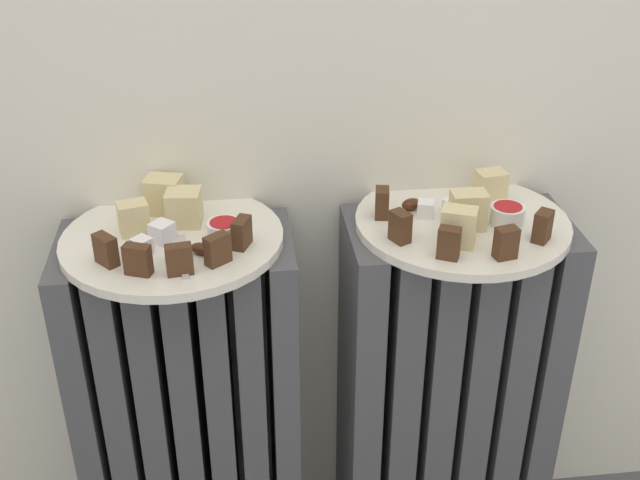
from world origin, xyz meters
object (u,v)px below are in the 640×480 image
object	(u,v)px
jam_bowl_left	(224,229)
fork	(181,253)
plate_right	(462,223)
jam_bowl_right	(507,214)
radiator_right	(444,401)
plate_left	(173,239)
radiator_left	(192,421)

from	to	relation	value
jam_bowl_left	fork	xyz separation A→B (m)	(-0.05, -0.03, -0.01)
plate_right	jam_bowl_right	distance (m)	0.06
plate_right	fork	size ratio (longest dim) A/B	2.70
jam_bowl_right	fork	world-z (taller)	jam_bowl_right
radiator_right	jam_bowl_right	xyz separation A→B (m)	(0.05, -0.02, 0.33)
radiator_right	plate_right	bearing A→B (deg)	90.00
plate_right	jam_bowl_left	distance (m)	0.32
plate_left	jam_bowl_left	distance (m)	0.07
jam_bowl_right	fork	distance (m)	0.42
radiator_left	radiator_right	bearing A→B (deg)	-0.00
jam_bowl_left	jam_bowl_right	size ratio (longest dim) A/B	0.98
jam_bowl_left	fork	size ratio (longest dim) A/B	0.42
plate_left	jam_bowl_left	size ratio (longest dim) A/B	6.43
radiator_left	jam_bowl_left	distance (m)	0.33
radiator_right	fork	xyz separation A→B (m)	(-0.37, -0.05, 0.32)
jam_bowl_left	radiator_left	bearing A→B (deg)	167.15
plate_left	jam_bowl_right	distance (m)	0.44
plate_left	plate_right	xyz separation A→B (m)	(0.38, 0.00, 0.00)
jam_bowl_right	plate_right	bearing A→B (deg)	158.99
radiator_right	fork	distance (m)	0.49
plate_left	radiator_right	bearing A→B (deg)	-0.00
radiator_right	plate_right	size ratio (longest dim) A/B	2.09
plate_right	fork	world-z (taller)	fork
plate_right	radiator_left	bearing A→B (deg)	180.00
radiator_right	fork	world-z (taller)	fork
plate_right	plate_left	bearing A→B (deg)	180.00
radiator_right	jam_bowl_right	size ratio (longest dim) A/B	13.20
radiator_left	radiator_right	distance (m)	0.38
plate_left	plate_right	distance (m)	0.38
radiator_left	radiator_right	xyz separation A→B (m)	(0.38, -0.00, 0.00)
radiator_right	plate_right	distance (m)	0.31
plate_left	plate_right	bearing A→B (deg)	0.00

